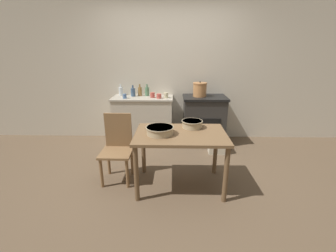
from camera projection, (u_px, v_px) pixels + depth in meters
The scene contains 18 objects.
ground_plane at pixel (167, 176), 3.15m from camera, with size 14.00×14.00×0.00m, color brown.
wall_back at pixel (169, 73), 4.24m from camera, with size 8.00×0.07×2.55m.
counter_cabinet at pixel (143, 120), 4.24m from camera, with size 1.11×0.55×0.86m.
stove at pixel (204, 120), 4.19m from camera, with size 0.78×0.60×0.89m.
work_table at pixel (180, 141), 2.75m from camera, with size 1.11×0.74×0.72m.
chair at pixel (117, 146), 2.98m from camera, with size 0.40×0.40×0.89m.
flour_sack at pixel (217, 144), 3.81m from camera, with size 0.27×0.19×0.33m, color beige.
stock_pot at pixel (200, 90), 4.01m from camera, with size 0.25×0.25×0.27m.
mixing_bowl_large at pixel (192, 124), 2.90m from camera, with size 0.27×0.27×0.09m.
mixing_bowl_small at pixel (160, 130), 2.67m from camera, with size 0.34×0.34×0.09m.
bottle_far_left at pixel (121, 91), 4.26m from camera, with size 0.08×0.08×0.21m.
bottle_left at pixel (140, 91), 4.21m from camera, with size 0.07×0.07×0.22m.
bottle_mid_left at pixel (133, 92), 4.16m from camera, with size 0.08×0.08×0.21m.
bottle_center_left at pixel (147, 91), 4.21m from camera, with size 0.08×0.08×0.21m.
cup_center at pixel (125, 96), 3.99m from camera, with size 0.07×0.07×0.08m, color #4C6B99.
cup_center_right at pixel (159, 96), 3.99m from camera, with size 0.09×0.09×0.08m, color #B74C42.
cup_mid_right at pixel (166, 95), 4.03m from camera, with size 0.08×0.08×0.09m, color beige.
cup_right at pixel (152, 95), 4.06m from camera, with size 0.08×0.08×0.09m, color #B74C42.
Camera 1 is at (0.07, -2.76, 1.67)m, focal length 24.00 mm.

